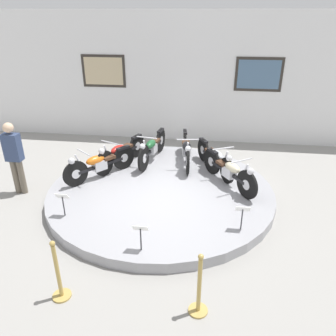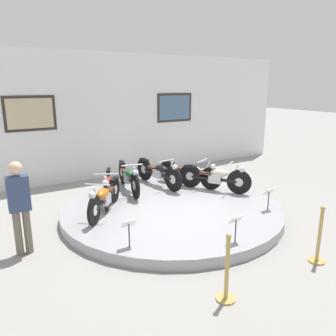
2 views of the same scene
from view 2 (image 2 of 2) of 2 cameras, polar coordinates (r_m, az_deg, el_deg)
name	(u,v)px [view 2 (image 2 of 2)]	position (r m, az deg, el deg)	size (l,w,h in m)	color
ground_plane	(172,213)	(7.88, 0.66, -7.84)	(60.00, 60.00, 0.00)	gray
display_platform	(172,209)	(7.84, 0.66, -7.10)	(5.11, 5.11, 0.22)	#99999E
back_wall	(110,116)	(10.85, -10.13, 8.88)	(14.00, 0.22, 3.96)	white
motorcycle_orange	(104,197)	(7.32, -11.00, -4.93)	(1.28, 1.56, 0.79)	black
motorcycle_red	(107,186)	(8.06, -10.50, -3.04)	(0.83, 1.85, 0.80)	black
motorcycle_green	(129,176)	(8.70, -6.86, -1.47)	(0.54, 2.01, 0.82)	black
motorcycle_black	(159,172)	(9.09, -1.60, -0.70)	(0.54, 2.01, 0.81)	black
motorcycle_silver	(190,173)	(9.13, 3.87, -0.82)	(0.91, 1.79, 0.78)	black
motorcycle_cream	(215,177)	(8.76, 8.26, -1.52)	(1.16, 1.68, 0.80)	black
info_placard_front_left	(129,227)	(5.79, -6.83, -10.16)	(0.26, 0.11, 0.51)	#333338
info_placard_front_centre	(236,223)	(6.03, 11.75, -9.35)	(0.26, 0.11, 0.51)	#333338
info_placard_front_right	(269,194)	(7.71, 17.17, -4.38)	(0.26, 0.11, 0.51)	#333338
visitor_standing	(19,203)	(6.30, -24.46, -5.53)	(0.36, 0.23, 1.72)	#6B6051
stanchion_post_left_of_entry	(227,278)	(4.91, 10.17, -18.36)	(0.28, 0.28, 1.02)	tan
stanchion_post_right_of_entry	(319,243)	(6.29, 24.75, -11.83)	(0.28, 0.28, 1.02)	tan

